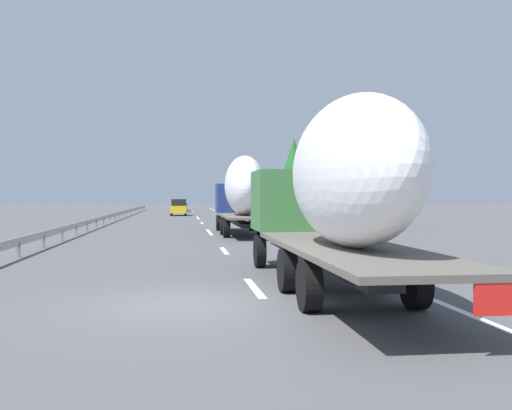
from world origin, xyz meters
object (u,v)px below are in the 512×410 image
truck_trailing (335,188)px  car_black_suv (181,205)px  car_blue_sedan (179,206)px  road_sign (255,199)px  truck_lead (242,192)px  car_yellow_coupe (178,207)px

truck_trailing → car_black_suv: 81.88m
car_blue_sedan → road_sign: size_ratio=1.48×
car_black_suv → car_blue_sedan: (-9.84, 0.31, 0.03)m
truck_lead → car_yellow_coupe: (35.72, 3.85, -1.59)m
truck_trailing → car_black_suv: size_ratio=2.85×
car_blue_sedan → road_sign: road_sign is taller
truck_trailing → car_yellow_coupe: bearing=3.9°
truck_lead → car_black_suv: bearing=3.3°
truck_lead → car_yellow_coupe: bearing=6.1°
road_sign → truck_lead: bearing=170.4°
truck_lead → car_blue_sedan: truck_lead is taller
road_sign → car_blue_sedan: bearing=12.0°
car_yellow_coupe → car_blue_sedan: 15.09m
car_blue_sedan → road_sign: 33.26m
truck_lead → car_yellow_coupe: truck_lead is taller
truck_lead → road_sign: truck_lead is taller
car_yellow_coupe → car_blue_sedan: (15.09, -0.01, -0.02)m
car_black_suv → car_yellow_coupe: (-24.93, 0.32, 0.05)m
car_black_suv → car_blue_sedan: size_ratio=1.12×
truck_trailing → car_black_suv: truck_trailing is taller
truck_lead → car_yellow_coupe: 35.96m
road_sign → car_black_suv: bearing=8.9°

